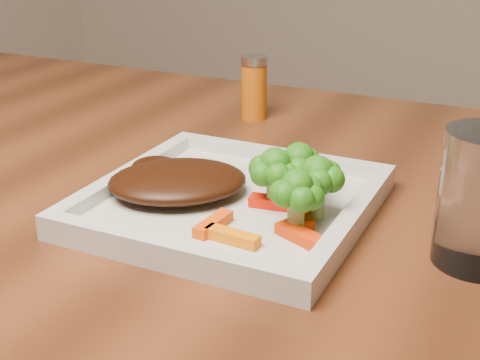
% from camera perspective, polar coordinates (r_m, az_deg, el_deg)
% --- Properties ---
extents(plate, '(0.27, 0.27, 0.01)m').
position_cam_1_polar(plate, '(0.68, -0.76, -2.27)').
color(plate, silver).
rests_on(plate, dining_table).
extents(steak, '(0.18, 0.17, 0.03)m').
position_cam_1_polar(steak, '(0.69, -5.35, -0.08)').
color(steak, black).
rests_on(steak, plate).
extents(broccoli_0, '(0.06, 0.06, 0.07)m').
position_cam_1_polar(broccoli_0, '(0.67, 5.02, 0.99)').
color(broccoli_0, '#167213').
rests_on(broccoli_0, plate).
extents(broccoli_1, '(0.06, 0.06, 0.06)m').
position_cam_1_polar(broccoli_1, '(0.63, 6.57, -0.56)').
color(broccoli_1, '#1D6310').
rests_on(broccoli_1, plate).
extents(broccoli_2, '(0.06, 0.06, 0.06)m').
position_cam_1_polar(broccoli_2, '(0.61, 4.83, -1.87)').
color(broccoli_2, '#216711').
rests_on(broccoli_2, plate).
extents(broccoli_3, '(0.06, 0.06, 0.06)m').
position_cam_1_polar(broccoli_3, '(0.66, 2.98, 0.19)').
color(broccoli_3, '#137314').
rests_on(broccoli_3, plate).
extents(carrot_0, '(0.05, 0.02, 0.01)m').
position_cam_1_polar(carrot_0, '(0.60, -0.66, -4.85)').
color(carrot_0, orange).
rests_on(carrot_0, plate).
extents(carrot_1, '(0.06, 0.04, 0.01)m').
position_cam_1_polar(carrot_1, '(0.60, 5.51, -4.89)').
color(carrot_1, red).
rests_on(carrot_1, plate).
extents(carrot_2, '(0.02, 0.05, 0.01)m').
position_cam_1_polar(carrot_2, '(0.62, -2.31, -3.76)').
color(carrot_2, '#F14A03').
rests_on(carrot_2, plate).
extents(carrot_5, '(0.05, 0.06, 0.01)m').
position_cam_1_polar(carrot_5, '(0.64, 4.99, -2.78)').
color(carrot_5, '#E03B03').
rests_on(carrot_5, plate).
extents(carrot_6, '(0.06, 0.03, 0.01)m').
position_cam_1_polar(carrot_6, '(0.66, 3.38, -1.96)').
color(carrot_6, '#F61804').
rests_on(carrot_6, plate).
extents(spice_shaker, '(0.05, 0.05, 0.09)m').
position_cam_1_polar(spice_shaker, '(0.97, 1.20, 7.87)').
color(spice_shaker, '#B35409').
rests_on(spice_shaker, dining_table).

